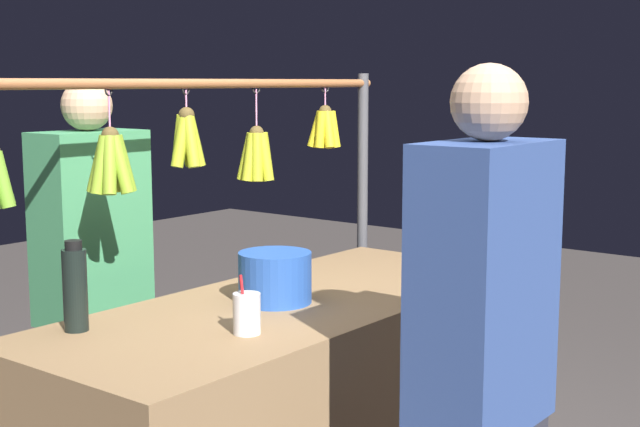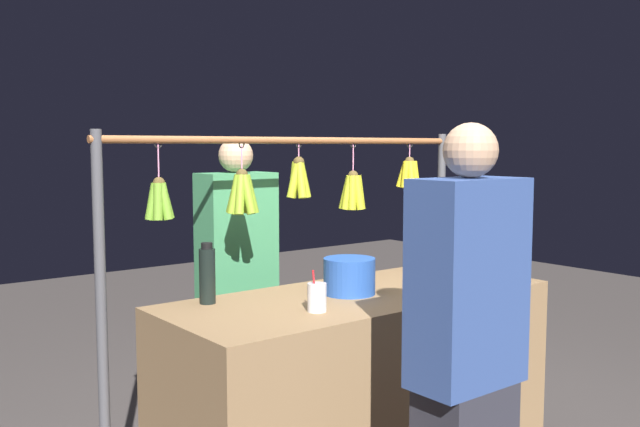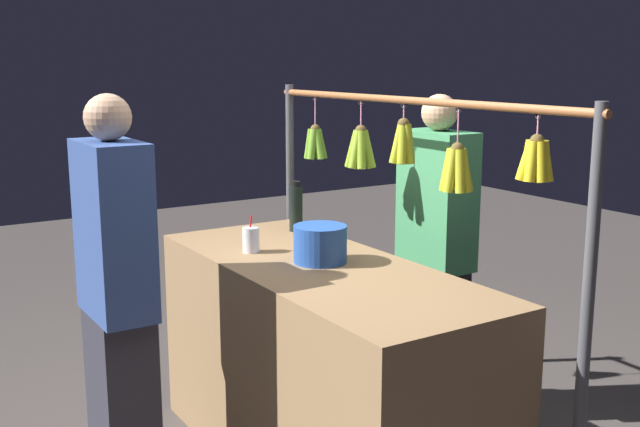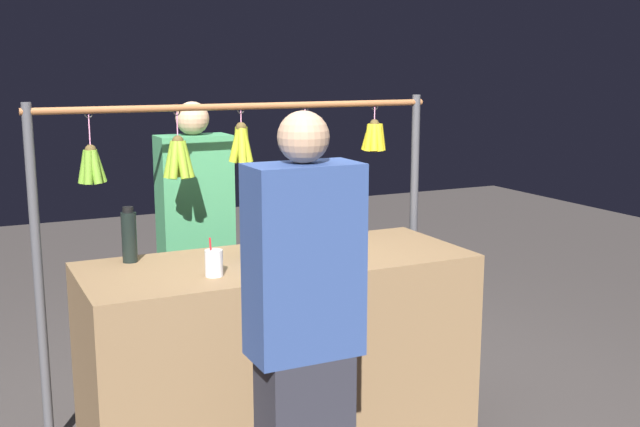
% 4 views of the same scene
% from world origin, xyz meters
% --- Properties ---
extents(market_counter, '(1.76, 0.71, 0.91)m').
position_xyz_m(market_counter, '(0.00, 0.00, 0.45)').
color(market_counter, olive).
rests_on(market_counter, ground).
extents(display_rack, '(2.04, 0.15, 1.62)m').
position_xyz_m(display_rack, '(-0.00, -0.43, 1.19)').
color(display_rack, '#4C4C51').
rests_on(display_rack, ground).
extents(water_bottle, '(0.07, 0.07, 0.25)m').
position_xyz_m(water_bottle, '(0.62, -0.24, 1.03)').
color(water_bottle, black).
rests_on(water_bottle, market_counter).
extents(blue_bucket, '(0.23, 0.23, 0.16)m').
position_xyz_m(blue_bucket, '(0.05, -0.02, 0.99)').
color(blue_bucket, '#2753AC').
rests_on(blue_bucket, market_counter).
extents(drink_cup, '(0.08, 0.08, 0.16)m').
position_xyz_m(drink_cup, '(0.35, 0.15, 0.97)').
color(drink_cup, silver).
rests_on(drink_cup, market_counter).
extents(vendor_person, '(0.38, 0.20, 1.59)m').
position_xyz_m(vendor_person, '(0.16, -0.76, 0.79)').
color(vendor_person, '#2D2D38').
rests_on(vendor_person, ground).
extents(customer_person, '(0.39, 0.21, 1.62)m').
position_xyz_m(customer_person, '(0.24, 0.79, 0.80)').
color(customer_person, '#2D2D38').
rests_on(customer_person, ground).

